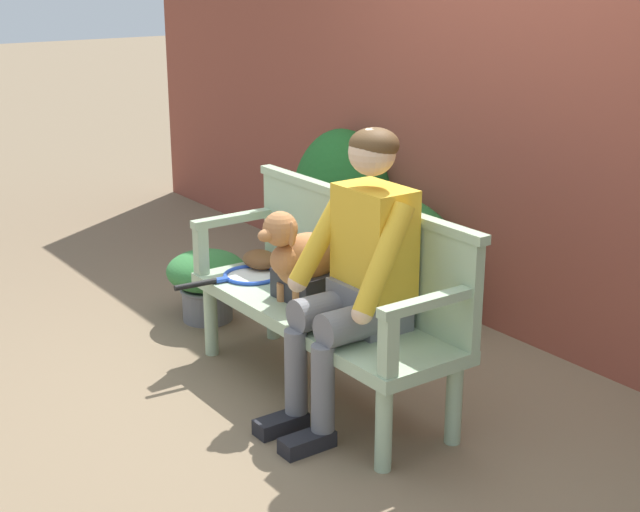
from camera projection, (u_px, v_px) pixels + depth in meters
name	position (u px, v px, depth m)	size (l,w,h in m)	color
ground_plane	(320.00, 393.00, 4.37)	(40.00, 40.00, 0.00)	#7A664C
brick_garden_fence	(542.00, 81.00, 4.73)	(8.00, 0.30, 2.73)	brown
hedge_bush_mid_right	(387.00, 250.00, 5.41)	(1.04, 0.68, 0.67)	#286B2D
hedge_bush_mid_left	(342.00, 205.00, 5.81)	(0.70, 0.60, 0.97)	#1E5B23
garden_bench	(320.00, 320.00, 4.26)	(1.57, 0.50, 0.43)	#9EB793
bench_backrest	(359.00, 247.00, 4.29)	(1.61, 0.06, 0.50)	#9EB793
bench_armrest_left_end	(222.00, 232.00, 4.71)	(0.06, 0.50, 0.28)	#9EB793
bench_armrest_right_end	(413.00, 320.00, 3.55)	(0.06, 0.50, 0.28)	#9EB793
person_seated	(359.00, 269.00, 3.92)	(0.56, 0.65, 1.30)	black
dog_on_bench	(299.00, 255.00, 4.25)	(0.24, 0.46, 0.45)	#AD7042
tennis_racket	(247.00, 276.00, 4.64)	(0.31, 0.57, 0.03)	blue
baseball_glove	(260.00, 259.00, 4.78)	(0.22, 0.17, 0.09)	brown
sports_bag	(305.00, 285.00, 4.33)	(0.28, 0.20, 0.14)	#232328
potted_plant	(206.00, 279.00, 5.21)	(0.45, 0.45, 0.40)	slate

